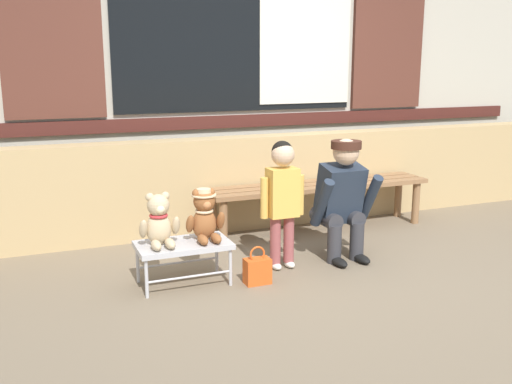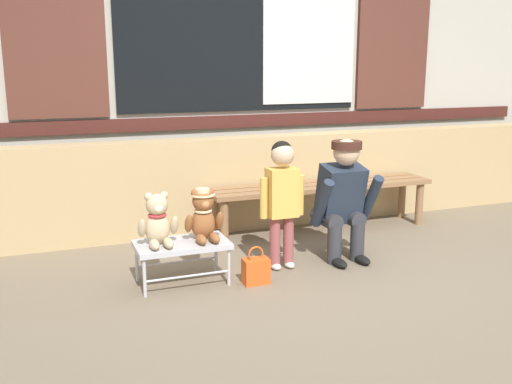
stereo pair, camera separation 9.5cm
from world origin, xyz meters
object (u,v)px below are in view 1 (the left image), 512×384
wooden_bench_long (319,191)px  handbag_on_ground (257,270)px  teddy_bear_plain (159,222)px  adult_crouching (343,198)px  small_display_bench (183,247)px  child_standing (283,191)px  teddy_bear_with_hat (205,216)px

wooden_bench_long → handbag_on_ground: bearing=-135.4°
teddy_bear_plain → adult_crouching: 1.46m
small_display_bench → handbag_on_ground: (0.48, -0.19, -0.17)m
adult_crouching → handbag_on_ground: size_ratio=3.49×
child_standing → handbag_on_ground: bearing=-142.0°
wooden_bench_long → small_display_bench: bearing=-151.3°
teddy_bear_plain → child_standing: 0.94m
child_standing → teddy_bear_plain: bearing=-177.4°
wooden_bench_long → teddy_bear_plain: teddy_bear_plain is taller
teddy_bear_with_hat → adult_crouching: bearing=3.6°
adult_crouching → teddy_bear_plain: bearing=-177.2°
teddy_bear_plain → adult_crouching: bearing=2.8°
wooden_bench_long → small_display_bench: size_ratio=3.28×
teddy_bear_plain → teddy_bear_with_hat: size_ratio=1.00×
teddy_bear_with_hat → handbag_on_ground: size_ratio=1.34×
teddy_bear_plain → adult_crouching: size_ratio=0.38×
teddy_bear_plain → wooden_bench_long: bearing=26.3°
child_standing → adult_crouching: bearing=3.3°
teddy_bear_with_hat → child_standing: child_standing is taller
small_display_bench → handbag_on_ground: bearing=-21.3°
child_standing → adult_crouching: child_standing is taller
adult_crouching → handbag_on_ground: 0.94m
small_display_bench → teddy_bear_with_hat: bearing=0.8°
wooden_bench_long → adult_crouching: 0.78m
wooden_bench_long → adult_crouching: (-0.20, -0.75, 0.11)m
teddy_bear_with_hat → handbag_on_ground: 0.53m
teddy_bear_plain → child_standing: (0.93, 0.04, 0.13)m
wooden_bench_long → handbag_on_ground: (-1.02, -1.00, -0.28)m
small_display_bench → teddy_bear_plain: teddy_bear_plain is taller
wooden_bench_long → child_standing: child_standing is taller
child_standing → teddy_bear_with_hat: bearing=-176.1°
wooden_bench_long → teddy_bear_plain: bearing=-153.7°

